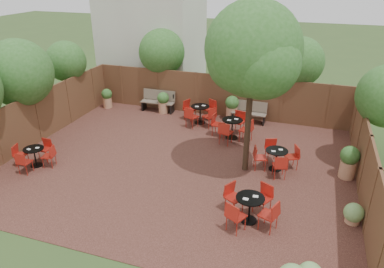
% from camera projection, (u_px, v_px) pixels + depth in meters
% --- Properties ---
extents(ground, '(80.00, 80.00, 0.00)m').
position_uv_depth(ground, '(180.00, 163.00, 13.16)').
color(ground, '#354F23').
rests_on(ground, ground).
extents(courtyard_paving, '(12.00, 10.00, 0.02)m').
position_uv_depth(courtyard_paving, '(180.00, 163.00, 13.15)').
color(courtyard_paving, '#381D17').
rests_on(courtyard_paving, ground).
extents(fence_back, '(12.00, 0.08, 2.00)m').
position_uv_depth(fence_back, '(216.00, 95.00, 17.05)').
color(fence_back, '#54311F').
rests_on(fence_back, ground).
extents(fence_left, '(0.08, 10.00, 2.00)m').
position_uv_depth(fence_left, '(38.00, 118.00, 14.48)').
color(fence_left, '#54311F').
rests_on(fence_left, ground).
extents(fence_right, '(0.08, 10.00, 2.00)m').
position_uv_depth(fence_right, '(365.00, 166.00, 11.00)').
color(fence_right, '#54311F').
rests_on(fence_right, ground).
extents(neighbour_building, '(5.00, 4.00, 8.00)m').
position_uv_depth(neighbour_building, '(152.00, 17.00, 19.69)').
color(neighbour_building, beige).
rests_on(neighbour_building, ground).
extents(overhang_foliage, '(15.70, 10.75, 2.70)m').
position_uv_depth(overhang_foliage, '(139.00, 70.00, 14.57)').
color(overhang_foliage, '#2B5E1E').
rests_on(overhang_foliage, ground).
extents(courtyard_tree, '(3.03, 2.97, 5.67)m').
position_uv_depth(courtyard_tree, '(252.00, 55.00, 11.08)').
color(courtyard_tree, black).
rests_on(courtyard_tree, courtyard_paving).
extents(park_bench_left, '(1.65, 0.56, 1.01)m').
position_uv_depth(park_bench_left, '(158.00, 101.00, 17.74)').
color(park_bench_left, brown).
rests_on(park_bench_left, courtyard_paving).
extents(park_bench_right, '(1.56, 0.53, 0.96)m').
position_uv_depth(park_bench_right, '(249.00, 112.00, 16.45)').
color(park_bench_right, brown).
rests_on(park_bench_right, courtyard_paving).
extents(bistro_tables, '(9.58, 7.94, 0.95)m').
position_uv_depth(bistro_tables, '(206.00, 144.00, 13.52)').
color(bistro_tables, black).
rests_on(bistro_tables, courtyard_paving).
extents(planters, '(11.65, 4.43, 1.14)m').
position_uv_depth(planters, '(216.00, 116.00, 15.72)').
color(planters, tan).
rests_on(planters, courtyard_paving).
extents(low_shrubs, '(2.02, 3.63, 0.73)m').
position_uv_depth(low_shrubs, '(315.00, 260.00, 8.37)').
color(low_shrubs, tan).
rests_on(low_shrubs, courtyard_paving).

